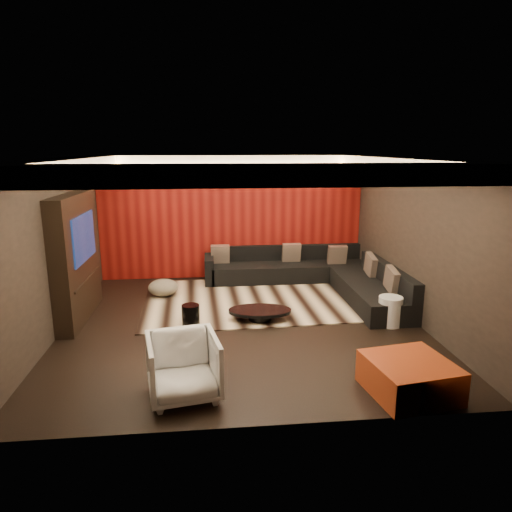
{
  "coord_description": "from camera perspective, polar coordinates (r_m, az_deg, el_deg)",
  "views": [
    {
      "loc": [
        -0.53,
        -7.38,
        2.96
      ],
      "look_at": [
        0.3,
        0.6,
        1.05
      ],
      "focal_mm": 32.0,
      "sensor_mm": 36.0,
      "label": 1
    }
  ],
  "objects": [
    {
      "name": "drum_stool",
      "position": [
        7.87,
        -8.16,
        -7.31
      ],
      "size": [
        0.33,
        0.33,
        0.35
      ],
      "primitive_type": "cylinder",
      "rotation": [
        0.0,
        0.0,
        -0.09
      ],
      "color": "black",
      "rests_on": "rug"
    },
    {
      "name": "wall_back",
      "position": [
        10.52,
        -3.0,
        4.85
      ],
      "size": [
        6.0,
        0.02,
        2.8
      ],
      "primitive_type": "cube",
      "color": "black",
      "rests_on": "ground"
    },
    {
      "name": "tv_surround",
      "position": [
        8.52,
        -21.58,
        -0.18
      ],
      "size": [
        0.3,
        2.0,
        2.2
      ],
      "primitive_type": "cube",
      "color": "black",
      "rests_on": "ground"
    },
    {
      "name": "tv_shelf",
      "position": [
        8.57,
        -20.33,
        -2.76
      ],
      "size": [
        0.04,
        1.6,
        0.04
      ],
      "primitive_type": "cube",
      "color": "black",
      "rests_on": "ground"
    },
    {
      "name": "cove_right",
      "position": [
        7.93,
        15.69,
        10.3
      ],
      "size": [
        0.08,
        4.8,
        0.04
      ],
      "primitive_type": "cube",
      "color": "#FFD899",
      "rests_on": "ground"
    },
    {
      "name": "cove_front",
      "position": [
        5.06,
        0.09,
        9.3
      ],
      "size": [
        4.8,
        0.08,
        0.04
      ],
      "primitive_type": "cube",
      "color": "#FFD899",
      "rests_on": "ground"
    },
    {
      "name": "armchair",
      "position": [
        5.72,
        -9.06,
        -13.53
      ],
      "size": [
        0.97,
        0.99,
        0.78
      ],
      "primitive_type": "imported",
      "rotation": [
        0.0,
        0.0,
        0.19
      ],
      "color": "silver",
      "rests_on": "floor"
    },
    {
      "name": "orange_ottoman",
      "position": [
        6.1,
        18.62,
        -14.16
      ],
      "size": [
        1.1,
        1.1,
        0.43
      ],
      "primitive_type": "cube",
      "rotation": [
        0.0,
        0.0,
        0.16
      ],
      "color": "#9B4214",
      "rests_on": "floor"
    },
    {
      "name": "ceiling",
      "position": [
        7.4,
        -1.87,
        12.22
      ],
      "size": [
        6.0,
        6.0,
        0.02
      ],
      "primitive_type": "cube",
      "color": "silver",
      "rests_on": "ground"
    },
    {
      "name": "cove_back",
      "position": [
        9.76,
        -2.88,
        11.26
      ],
      "size": [
        4.8,
        0.08,
        0.04
      ],
      "primitive_type": "cube",
      "color": "#FFD899",
      "rests_on": "ground"
    },
    {
      "name": "floor",
      "position": [
        7.97,
        -1.72,
        -8.49
      ],
      "size": [
        6.0,
        6.0,
        0.02
      ],
      "primitive_type": "cube",
      "color": "black",
      "rests_on": "ground"
    },
    {
      "name": "tv_screen",
      "position": [
        8.4,
        -20.74,
        2.16
      ],
      "size": [
        0.04,
        1.3,
        0.8
      ],
      "primitive_type": "cube",
      "color": "black",
      "rests_on": "ground"
    },
    {
      "name": "coffee_table",
      "position": [
        8.06,
        0.5,
        -7.3
      ],
      "size": [
        1.2,
        1.2,
        0.19
      ],
      "primitive_type": "cylinder",
      "rotation": [
        0.0,
        0.0,
        -0.09
      ],
      "color": "black",
      "rests_on": "rug"
    },
    {
      "name": "throw_pillows",
      "position": [
        9.81,
        7.79,
        -0.54
      ],
      "size": [
        3.32,
        2.74,
        0.5
      ],
      "color": "tan",
      "rests_on": "sectional_sofa"
    },
    {
      "name": "white_side_table",
      "position": [
        8.14,
        16.42,
        -6.62
      ],
      "size": [
        0.44,
        0.44,
        0.5
      ],
      "primitive_type": "cylinder",
      "rotation": [
        0.0,
        0.0,
        -0.1
      ],
      "color": "silver",
      "rests_on": "floor"
    },
    {
      "name": "wall_right",
      "position": [
        8.33,
        19.33,
        1.84
      ],
      "size": [
        0.02,
        6.0,
        2.8
      ],
      "primitive_type": "cube",
      "color": "black",
      "rests_on": "ground"
    },
    {
      "name": "wall_left",
      "position": [
        7.94,
        -24.0,
        0.88
      ],
      "size": [
        0.02,
        6.0,
        2.8
      ],
      "primitive_type": "cube",
      "color": "black",
      "rests_on": "ground"
    },
    {
      "name": "soffit_front",
      "position": [
        4.72,
        0.54,
        10.09
      ],
      "size": [
        6.0,
        0.6,
        0.22
      ],
      "primitive_type": "cube",
      "color": "silver",
      "rests_on": "ground"
    },
    {
      "name": "soffit_back",
      "position": [
        10.1,
        -2.99,
        11.84
      ],
      "size": [
        6.0,
        0.6,
        0.22
      ],
      "primitive_type": "cube",
      "color": "silver",
      "rests_on": "ground"
    },
    {
      "name": "soffit_right",
      "position": [
        8.06,
        18.02,
        10.83
      ],
      "size": [
        0.6,
        4.8,
        0.22
      ],
      "primitive_type": "cube",
      "color": "silver",
      "rests_on": "ground"
    },
    {
      "name": "striped_pouf",
      "position": [
        9.49,
        -11.52,
        -3.88
      ],
      "size": [
        0.76,
        0.76,
        0.33
      ],
      "primitive_type": "ellipsoid",
      "rotation": [
        0.0,
        0.0,
        -0.31
      ],
      "color": "beige",
      "rests_on": "rug"
    },
    {
      "name": "sectional_sofa",
      "position": [
        9.89,
        7.53,
        -2.55
      ],
      "size": [
        3.65,
        3.5,
        0.75
      ],
      "color": "black",
      "rests_on": "floor"
    },
    {
      "name": "soffit_left",
      "position": [
        7.7,
        -22.7,
        10.36
      ],
      "size": [
        0.6,
        4.8,
        0.22
      ],
      "primitive_type": "cube",
      "color": "silver",
      "rests_on": "ground"
    },
    {
      "name": "cove_left",
      "position": [
        7.61,
        -20.15,
        9.87
      ],
      "size": [
        0.08,
        4.8,
        0.04
      ],
      "primitive_type": "cube",
      "color": "#FFD899",
      "rests_on": "ground"
    },
    {
      "name": "red_feature_wall",
      "position": [
        10.48,
        -2.98,
        4.82
      ],
      "size": [
        5.98,
        0.05,
        2.78
      ],
      "primitive_type": "cube",
      "color": "#6B0C0A",
      "rests_on": "ground"
    },
    {
      "name": "rug",
      "position": [
        9.13,
        -1.22,
        -5.47
      ],
      "size": [
        4.11,
        3.15,
        0.02
      ],
      "primitive_type": "cube",
      "rotation": [
        0.0,
        0.0,
        0.04
      ],
      "color": "beige",
      "rests_on": "floor"
    }
  ]
}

